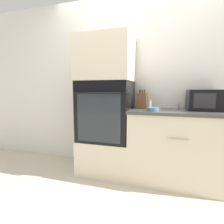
{
  "coord_description": "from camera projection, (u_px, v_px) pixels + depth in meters",
  "views": [
    {
      "loc": [
        0.42,
        -1.96,
        1.16
      ],
      "look_at": [
        -0.24,
        0.21,
        0.87
      ],
      "focal_mm": 28.0,
      "sensor_mm": 36.0,
      "label": 1
    }
  ],
  "objects": [
    {
      "name": "wall_back",
      "position": [
        136.0,
        84.0,
        2.56
      ],
      "size": [
        8.0,
        0.05,
        2.5
      ],
      "color": "silver",
      "rests_on": "ground_plane"
    },
    {
      "name": "condiment_jar_near",
      "position": [
        178.0,
        106.0,
        2.31
      ],
      "size": [
        0.04,
        0.04,
        0.07
      ],
      "color": "silver",
      "rests_on": "counter_unit"
    },
    {
      "name": "condiment_jar_mid",
      "position": [
        144.0,
        103.0,
        2.49
      ],
      "size": [
        0.05,
        0.05,
        0.11
      ],
      "color": "silver",
      "rests_on": "counter_unit"
    },
    {
      "name": "counter_unit",
      "position": [
        175.0,
        146.0,
        2.19
      ],
      "size": [
        1.14,
        0.63,
        0.91
      ],
      "color": "beige",
      "rests_on": "ground_plane"
    },
    {
      "name": "knife_block",
      "position": [
        142.0,
        101.0,
        2.33
      ],
      "size": [
        0.13,
        0.15,
        0.25
      ],
      "color": "brown",
      "rests_on": "counter_unit"
    },
    {
      "name": "wall_oven",
      "position": [
        106.0,
        111.0,
        2.4
      ],
      "size": [
        0.68,
        0.64,
        0.8
      ],
      "color": "black",
      "rests_on": "oven_cabinet_base"
    },
    {
      "name": "bowl",
      "position": [
        153.0,
        109.0,
        2.04
      ],
      "size": [
        0.14,
        0.14,
        0.04
      ],
      "color": "#517599",
      "rests_on": "counter_unit"
    },
    {
      "name": "condiment_jar_far",
      "position": [
        150.0,
        105.0,
        2.26
      ],
      "size": [
        0.04,
        0.04,
        0.12
      ],
      "color": "silver",
      "rests_on": "counter_unit"
    },
    {
      "name": "oven_cabinet_upper",
      "position": [
        106.0,
        60.0,
        2.31
      ],
      "size": [
        0.71,
        0.6,
        0.57
      ],
      "color": "beige",
      "rests_on": "wall_oven"
    },
    {
      "name": "ground_plane",
      "position": [
        126.0,
        186.0,
        2.12
      ],
      "size": [
        12.0,
        12.0,
        0.0
      ],
      "primitive_type": "plane",
      "color": "beige"
    },
    {
      "name": "microwave",
      "position": [
        203.0,
        100.0,
        2.12
      ],
      "size": [
        0.36,
        0.38,
        0.25
      ],
      "color": "black",
      "rests_on": "counter_unit"
    },
    {
      "name": "oven_cabinet_base",
      "position": [
        106.0,
        155.0,
        2.48
      ],
      "size": [
        0.71,
        0.6,
        0.48
      ],
      "color": "beige",
      "rests_on": "ground_plane"
    }
  ]
}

